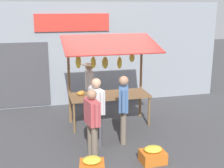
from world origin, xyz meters
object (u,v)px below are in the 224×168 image
(market_stall, at_px, (108,71))
(shopper_with_ponytail, at_px, (97,107))
(produce_crate_near, at_px, (92,168))
(produce_crate_side, at_px, (153,155))
(vendor_with_sunhat, at_px, (89,85))
(shopper_in_grey_tee, at_px, (92,119))
(shopper_with_shopping_bag, at_px, (123,104))

(market_stall, height_order, shopper_with_ponytail, market_stall)
(market_stall, bearing_deg, produce_crate_near, 69.90)
(shopper_with_ponytail, height_order, produce_crate_side, shopper_with_ponytail)
(produce_crate_side, bearing_deg, vendor_with_sunhat, -75.39)
(produce_crate_side, bearing_deg, market_stall, -80.55)
(shopper_with_ponytail, bearing_deg, shopper_in_grey_tee, 147.15)
(shopper_with_shopping_bag, relative_size, produce_crate_side, 3.13)
(vendor_with_sunhat, height_order, produce_crate_near, vendor_with_sunhat)
(shopper_with_ponytail, xyz_separation_m, produce_crate_side, (-0.98, 1.16, -0.78))
(vendor_with_sunhat, bearing_deg, produce_crate_near, -4.67)
(market_stall, height_order, shopper_with_shopping_bag, market_stall)
(shopper_in_grey_tee, bearing_deg, market_stall, -33.85)
(vendor_with_sunhat, distance_m, shopper_with_ponytail, 1.94)
(produce_crate_side, bearing_deg, shopper_with_ponytail, -49.91)
(shopper_with_ponytail, bearing_deg, market_stall, -38.17)
(produce_crate_near, xyz_separation_m, produce_crate_side, (-1.37, -0.28, -0.04))
(vendor_with_sunhat, distance_m, produce_crate_side, 3.30)
(vendor_with_sunhat, xyz_separation_m, shopper_in_grey_tee, (0.39, 2.51, -0.09))
(vendor_with_sunhat, bearing_deg, shopper_in_grey_tee, -4.00)
(produce_crate_near, bearing_deg, produce_crate_side, -168.54)
(market_stall, height_order, shopper_in_grey_tee, market_stall)
(shopper_with_ponytail, bearing_deg, produce_crate_side, -152.45)
(vendor_with_sunhat, height_order, shopper_with_ponytail, vendor_with_sunhat)
(shopper_in_grey_tee, bearing_deg, shopper_with_shopping_bag, -67.09)
(market_stall, distance_m, shopper_in_grey_tee, 2.07)
(shopper_with_ponytail, bearing_deg, vendor_with_sunhat, -17.65)
(vendor_with_sunhat, bearing_deg, shopper_with_ponytail, -0.33)
(shopper_in_grey_tee, height_order, shopper_with_ponytail, shopper_with_ponytail)
(market_stall, distance_m, vendor_with_sunhat, 1.00)
(market_stall, height_order, vendor_with_sunhat, market_stall)
(market_stall, xyz_separation_m, produce_crate_near, (0.97, 2.66, -1.34))
(shopper_with_shopping_bag, bearing_deg, shopper_with_ponytail, 104.44)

